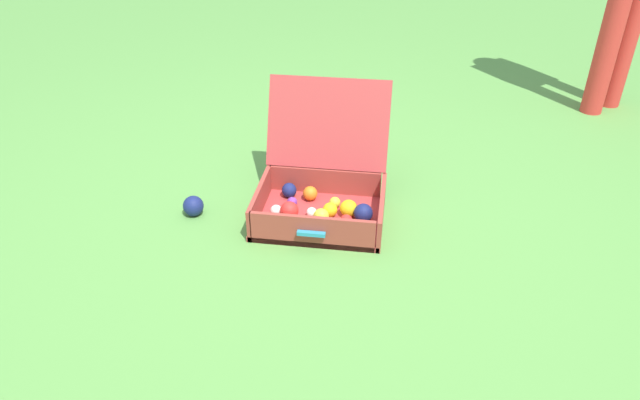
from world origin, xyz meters
The scene contains 3 objects.
ground_plane centered at (0.00, 0.00, 0.00)m, with size 16.00×16.00×0.00m, color #569342.
open_suitcase centered at (0.00, 0.14, 0.11)m, with size 0.53×0.58×0.50m.
stray_ball_on_grass centered at (-0.53, 0.04, 0.04)m, with size 0.09×0.09×0.09m, color navy.
Camera 1 is at (0.29, -1.91, 1.37)m, focal length 32.50 mm.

